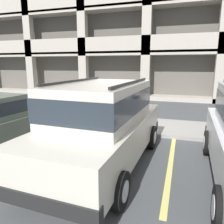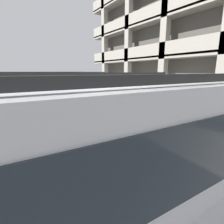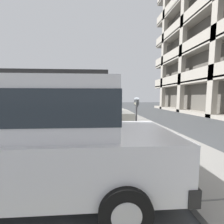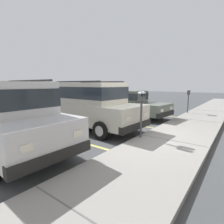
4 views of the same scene
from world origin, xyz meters
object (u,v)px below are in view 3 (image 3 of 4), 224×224
object	(u,v)px
silver_suv	(70,113)
parking_meter_near	(136,108)
red_sedan	(79,111)
parking_meter_far	(115,103)
dark_hatchback	(31,133)

from	to	relation	value
silver_suv	parking_meter_near	distance (m)	2.60
red_sedan	parking_meter_near	world-z (taller)	parking_meter_near
silver_suv	parking_meter_far	bearing A→B (deg)	160.34
red_sedan	dark_hatchback	distance (m)	6.72
dark_hatchback	parking_meter_far	world-z (taller)	dark_hatchback
silver_suv	parking_meter_far	size ratio (longest dim) A/B	3.29
silver_suv	dark_hatchback	distance (m)	3.33
parking_meter_near	parking_meter_far	xyz separation A→B (m)	(-6.49, -0.04, -0.05)
red_sedan	parking_meter_near	xyz separation A→B (m)	(3.63, 2.63, 0.45)
parking_meter_near	parking_meter_far	size ratio (longest dim) A/B	1.05
red_sedan	parking_meter_far	xyz separation A→B (m)	(-2.86, 2.59, 0.40)
silver_suv	parking_meter_near	world-z (taller)	silver_suv
red_sedan	parking_meter_near	bearing A→B (deg)	41.21
silver_suv	parking_meter_near	bearing A→B (deg)	87.23
red_sedan	dark_hatchback	xyz separation A→B (m)	(6.72, -0.02, 0.27)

